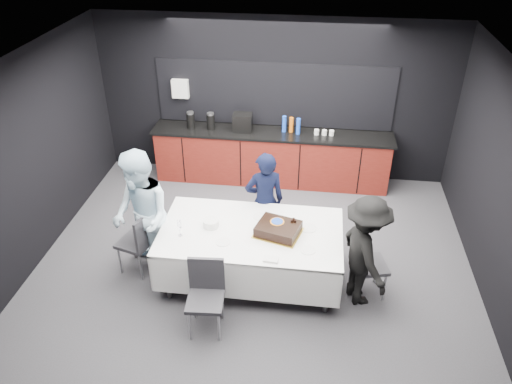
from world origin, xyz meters
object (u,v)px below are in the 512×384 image
plate_stack (211,223)px  person_left (141,217)px  party_table (251,239)px  chair_right (364,260)px  person_center (265,202)px  cake_assembly (278,229)px  champagne_flute (179,225)px  chair_left (140,239)px  chair_near (206,291)px  person_right (365,252)px

plate_stack → person_left: 0.90m
party_table → plate_stack: plate_stack is taller
chair_right → person_center: bearing=148.2°
cake_assembly → champagne_flute: 1.24m
person_left → person_center: bearing=81.2°
plate_stack → champagne_flute: champagne_flute is taller
chair_left → party_table: bearing=1.5°
chair_near → person_right: size_ratio=0.61×
champagne_flute → party_table: bearing=13.8°
champagne_flute → person_left: bearing=163.4°
chair_left → chair_right: same height
cake_assembly → chair_left: size_ratio=0.71×
chair_near → champagne_flute: bearing=124.3°
cake_assembly → person_right: person_right is taller
champagne_flute → person_center: size_ratio=0.15×
party_table → chair_near: chair_near is taller
chair_near → person_right: bearing=20.5°
plate_stack → cake_assembly: bearing=-2.7°
chair_left → person_right: person_right is taller
chair_right → party_table: bearing=175.6°
chair_left → plate_stack: bearing=4.1°
party_table → person_left: size_ratio=1.28×
party_table → chair_right: (1.44, -0.11, -0.11)m
party_table → cake_assembly: cake_assembly is taller
plate_stack → person_right: person_right is taller
plate_stack → chair_right: (1.96, -0.14, -0.30)m
chair_left → chair_right: 2.93m
party_table → chair_left: 1.49m
plate_stack → person_right: (1.94, -0.24, -0.08)m
champagne_flute → chair_left: (-0.62, 0.17, -0.40)m
cake_assembly → person_right: bearing=-10.3°
party_table → chair_left: (-1.49, -0.04, -0.11)m
party_table → plate_stack: (-0.52, 0.03, 0.19)m
champagne_flute → person_right: (2.29, 0.00, -0.18)m
cake_assembly → champagne_flute: bearing=-170.7°
person_center → person_right: size_ratio=1.01×
chair_right → champagne_flute: bearing=-177.5°
plate_stack → champagne_flute: (-0.34, -0.24, 0.11)m
champagne_flute → cake_assembly: bearing=9.3°
plate_stack → person_center: size_ratio=0.14×
party_table → person_right: (1.42, -0.21, 0.11)m
person_left → cake_assembly: bearing=55.1°
champagne_flute → chair_near: bearing=-55.7°
person_center → chair_near: bearing=55.4°
party_table → chair_right: 1.45m
champagne_flute → chair_right: (2.31, 0.10, -0.40)m
chair_right → person_right: (-0.02, -0.10, 0.22)m
chair_right → chair_near: same height
person_left → person_right: 2.84m
cake_assembly → person_right: size_ratio=0.43×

